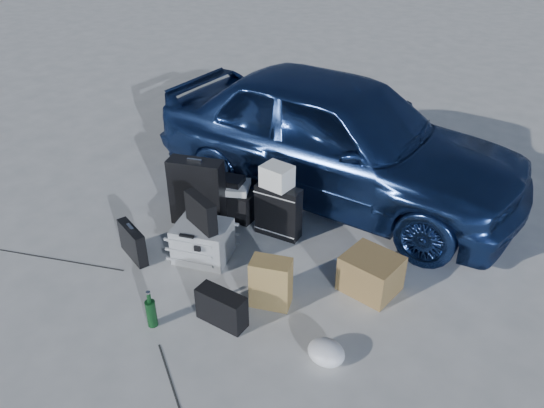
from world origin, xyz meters
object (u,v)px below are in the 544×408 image
(suitcase_right, at_px, (278,211))
(green_bottle, at_px, (151,309))
(pelican_case, at_px, (203,241))
(briefcase, at_px, (133,242))
(car, at_px, (336,136))
(duffel_bag, at_px, (229,201))
(suitcase_left, at_px, (197,192))
(cardboard_box, at_px, (371,274))

(suitcase_right, relative_size, green_bottle, 1.64)
(pelican_case, bearing_deg, green_bottle, -92.71)
(briefcase, bearing_deg, car, 84.87)
(suitcase_right, distance_m, duffel_bag, 0.66)
(suitcase_right, bearing_deg, green_bottle, -99.89)
(pelican_case, bearing_deg, suitcase_right, 44.78)
(pelican_case, height_order, duffel_bag, pelican_case)
(suitcase_left, distance_m, duffel_bag, 0.40)
(cardboard_box, bearing_deg, car, 127.32)
(car, height_order, duffel_bag, car)
(suitcase_left, bearing_deg, green_bottle, -82.55)
(suitcase_left, distance_m, suitcase_right, 0.86)
(duffel_bag, xyz_separation_m, green_bottle, (0.46, -1.69, 0.01))
(suitcase_right, height_order, duffel_bag, suitcase_right)
(duffel_bag, distance_m, cardboard_box, 1.81)
(suitcase_left, height_order, cardboard_box, suitcase_left)
(briefcase, xyz_separation_m, suitcase_right, (0.96, 1.05, 0.11))
(green_bottle, bearing_deg, suitcase_right, 83.51)
(car, relative_size, green_bottle, 12.29)
(pelican_case, relative_size, briefcase, 1.17)
(car, bearing_deg, pelican_case, 166.24)
(briefcase, bearing_deg, pelican_case, 53.21)
(duffel_bag, bearing_deg, suitcase_left, -121.09)
(car, height_order, suitcase_left, car)
(pelican_case, height_order, briefcase, pelican_case)
(car, distance_m, cardboard_box, 1.79)
(suitcase_right, relative_size, duffel_bag, 0.90)
(briefcase, relative_size, green_bottle, 1.28)
(car, bearing_deg, duffel_bag, 145.67)
(pelican_case, relative_size, suitcase_left, 0.69)
(car, bearing_deg, green_bottle, 175.91)
(duffel_bag, xyz_separation_m, cardboard_box, (1.77, -0.35, 0.02))
(duffel_bag, bearing_deg, briefcase, -107.59)
(briefcase, distance_m, duffel_bag, 1.15)
(pelican_case, relative_size, suitcase_right, 0.91)
(car, distance_m, suitcase_right, 1.15)
(car, bearing_deg, cardboard_box, -140.95)
(pelican_case, relative_size, duffel_bag, 0.82)
(car, height_order, suitcase_right, car)
(briefcase, relative_size, suitcase_right, 0.78)
(suitcase_left, bearing_deg, pelican_case, -64.19)
(suitcase_right, distance_m, cardboard_box, 1.17)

